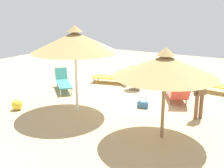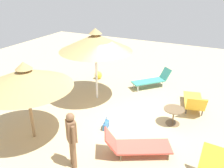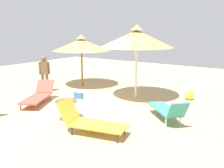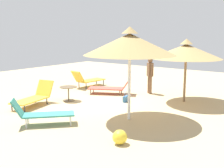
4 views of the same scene
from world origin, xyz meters
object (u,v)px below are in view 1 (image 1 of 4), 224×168
at_px(lounge_chair_near_left, 114,76).
at_px(lounge_chair_far_right, 206,82).
at_px(parasol_umbrella_center, 75,42).
at_px(lounge_chair_edge, 63,81).
at_px(side_table_round, 135,81).
at_px(beach_ball, 17,105).
at_px(lounge_chair_far_left, 177,93).
at_px(handbag, 143,104).
at_px(parasol_umbrella_back, 165,66).
at_px(person_standing_front, 200,91).

distance_m(lounge_chair_near_left, lounge_chair_far_right, 4.22).
height_order(parasol_umbrella_center, lounge_chair_edge, parasol_umbrella_center).
bearing_deg(lounge_chair_far_right, lounge_chair_edge, -150.87).
distance_m(side_table_round, beach_ball, 5.12).
distance_m(lounge_chair_far_left, handbag, 1.62).
height_order(lounge_chair_near_left, beach_ball, lounge_chair_near_left).
bearing_deg(lounge_chair_edge, handbag, -5.16).
relative_size(lounge_chair_edge, beach_ball, 4.60).
height_order(lounge_chair_far_right, beach_ball, lounge_chair_far_right).
relative_size(parasol_umbrella_center, parasol_umbrella_back, 1.07).
relative_size(parasol_umbrella_back, handbag, 6.55).
bearing_deg(lounge_chair_near_left, lounge_chair_far_right, 13.01).
distance_m(lounge_chair_near_left, beach_ball, 5.08).
xyz_separation_m(parasol_umbrella_center, side_table_round, (0.58, 3.43, -2.04)).
relative_size(lounge_chair_far_right, person_standing_front, 1.16).
distance_m(parasol_umbrella_center, lounge_chair_far_right, 6.25).
height_order(lounge_chair_near_left, side_table_round, lounge_chair_near_left).
bearing_deg(lounge_chair_near_left, person_standing_front, -27.60).
relative_size(lounge_chair_far_left, person_standing_front, 1.22).
distance_m(lounge_chair_far_left, side_table_round, 2.22).
bearing_deg(lounge_chair_near_left, lounge_chair_far_left, -17.41).
xyz_separation_m(parasol_umbrella_center, parasol_umbrella_back, (3.36, -0.46, -0.38)).
distance_m(person_standing_front, beach_ball, 6.38).
bearing_deg(lounge_chair_edge, lounge_chair_far_right, 29.13).
bearing_deg(lounge_chair_far_left, parasol_umbrella_back, -78.82).
bearing_deg(beach_ball, person_standing_front, 23.29).
bearing_deg(lounge_chair_far_right, person_standing_front, -80.73).
bearing_deg(person_standing_front, lounge_chair_near_left, 152.40).
bearing_deg(handbag, side_table_round, 123.52).
bearing_deg(parasol_umbrella_center, person_standing_front, 20.80).
xyz_separation_m(lounge_chair_far_right, beach_ball, (-5.26, -5.89, -0.21)).
xyz_separation_m(lounge_chair_near_left, handbag, (2.68, -2.48, -0.22)).
bearing_deg(beach_ball, lounge_chair_edge, 94.71).
height_order(lounge_chair_edge, handbag, lounge_chair_edge).
bearing_deg(lounge_chair_far_left, person_standing_front, -48.80).
xyz_separation_m(parasol_umbrella_back, lounge_chair_far_right, (-0.02, 5.33, -1.68)).
bearing_deg(handbag, beach_ball, -147.25).
relative_size(lounge_chair_far_left, side_table_round, 2.82).
relative_size(lounge_chair_edge, person_standing_front, 1.06).
height_order(parasol_umbrella_center, beach_ball, parasol_umbrella_center).
bearing_deg(lounge_chair_far_right, lounge_chair_far_left, -106.99).
distance_m(parasol_umbrella_center, parasol_umbrella_back, 3.41).
xyz_separation_m(lounge_chair_near_left, person_standing_front, (4.67, -2.44, 0.59)).
height_order(lounge_chair_edge, side_table_round, lounge_chair_edge).
xyz_separation_m(lounge_chair_far_left, handbag, (-0.81, -1.39, -0.18)).
bearing_deg(beach_ball, handbag, 32.75).
bearing_deg(parasol_umbrella_back, beach_ball, -173.87).
height_order(lounge_chair_near_left, handbag, lounge_chair_near_left).
bearing_deg(person_standing_front, handbag, -178.81).
relative_size(parasol_umbrella_center, beach_ball, 7.89).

